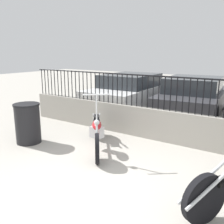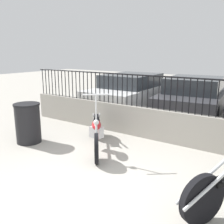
{
  "view_description": "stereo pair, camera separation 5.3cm",
  "coord_description": "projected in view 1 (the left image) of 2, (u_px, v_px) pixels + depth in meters",
  "views": [
    {
      "loc": [
        2.36,
        -2.77,
        2.13
      ],
      "look_at": [
        -0.93,
        2.08,
        0.7
      ],
      "focal_mm": 40.0,
      "sensor_mm": 36.0,
      "label": 1
    },
    {
      "loc": [
        2.4,
        -2.74,
        2.13
      ],
      "look_at": [
        -0.93,
        2.08,
        0.7
      ],
      "focal_mm": 40.0,
      "sensor_mm": 36.0,
      "label": 2
    }
  ],
  "objects": [
    {
      "name": "low_wall",
      "position": [
        157.0,
        125.0,
        6.1
      ],
      "size": [
        8.36,
        0.18,
        0.77
      ],
      "color": "#9E998E",
      "rests_on": "ground_plane"
    },
    {
      "name": "car_white",
      "position": [
        132.0,
        90.0,
        9.74
      ],
      "size": [
        1.96,
        4.57,
        1.29
      ],
      "rotation": [
        0.0,
        0.0,
        1.59
      ],
      "color": "black",
      "rests_on": "ground_plane"
    },
    {
      "name": "fence_railing",
      "position": [
        159.0,
        88.0,
        5.88
      ],
      "size": [
        8.36,
        0.04,
        0.81
      ],
      "color": "black",
      "rests_on": "low_wall"
    },
    {
      "name": "motorcycle_red",
      "position": [
        97.0,
        131.0,
        5.64
      ],
      "size": [
        1.41,
        1.76,
        1.34
      ],
      "rotation": [
        0.0,
        0.0,
        -0.91
      ],
      "color": "black",
      "rests_on": "ground_plane"
    },
    {
      "name": "ground_plane",
      "position": [
        87.0,
        187.0,
        4.02
      ],
      "size": [
        40.0,
        40.0,
        0.0
      ],
      "primitive_type": "plane",
      "color": "#ADA89E"
    },
    {
      "name": "car_dark_grey",
      "position": [
        194.0,
        96.0,
        8.52
      ],
      "size": [
        2.2,
        4.24,
        1.29
      ],
      "rotation": [
        0.0,
        0.0,
        1.66
      ],
      "color": "black",
      "rests_on": "ground_plane"
    },
    {
      "name": "trash_bin",
      "position": [
        28.0,
        123.0,
        5.89
      ],
      "size": [
        0.61,
        0.61,
        0.95
      ],
      "color": "black",
      "rests_on": "ground_plane"
    }
  ]
}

